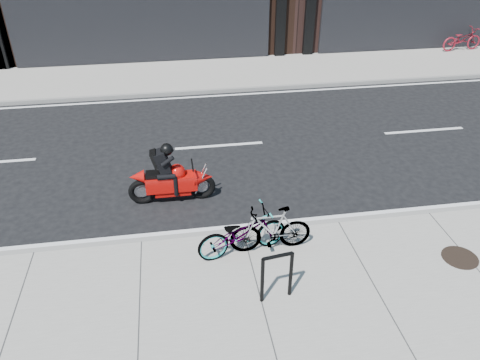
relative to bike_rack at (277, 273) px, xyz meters
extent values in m
plane|color=black|center=(-0.25, 3.84, -0.68)|extent=(120.00, 120.00, 0.00)
cube|color=gray|center=(-0.25, -1.16, -0.61)|extent=(60.00, 6.00, 0.13)
cube|color=gray|center=(-0.25, 11.59, -0.61)|extent=(60.00, 3.50, 0.13)
cylinder|color=black|center=(-0.25, -0.04, -0.10)|extent=(0.06, 0.06, 0.90)
cylinder|color=black|center=(0.25, 0.04, -0.10)|extent=(0.06, 0.06, 0.90)
cylinder|color=black|center=(0.00, 0.00, 0.35)|extent=(0.50, 0.13, 0.06)
imported|color=gray|center=(-0.37, 1.23, -0.09)|extent=(1.82, 0.95, 0.91)
imported|color=gray|center=(0.17, 1.24, -0.08)|extent=(1.55, 0.45, 0.93)
torus|color=black|center=(-0.93, 3.38, -0.38)|extent=(0.61, 0.13, 0.61)
torus|color=black|center=(-2.25, 3.38, -0.38)|extent=(0.61, 0.13, 0.61)
cube|color=#BB0C08|center=(-1.60, 3.38, -0.20)|extent=(1.11, 0.35, 0.35)
cone|color=#BB0C08|center=(-0.89, 3.38, -0.14)|extent=(0.42, 0.41, 0.41)
sphere|color=#BB0C08|center=(-1.46, 3.38, 0.04)|extent=(0.37, 0.37, 0.37)
cube|color=black|center=(-1.87, 3.38, 0.03)|extent=(0.51, 0.26, 0.11)
cylinder|color=silver|center=(-2.11, 3.54, -0.40)|extent=(0.51, 0.08, 0.08)
cube|color=black|center=(-1.74, 3.38, 0.34)|extent=(0.36, 0.33, 0.55)
cube|color=black|center=(-1.89, 3.38, 0.42)|extent=(0.22, 0.28, 0.37)
sphere|color=black|center=(-1.63, 3.38, 0.62)|extent=(0.27, 0.27, 0.27)
imported|color=maroon|center=(10.95, 12.73, -0.08)|extent=(1.85, 0.82, 0.94)
cylinder|color=black|center=(3.60, 0.43, -0.54)|extent=(0.87, 0.87, 0.02)
camera|label=1|loc=(-1.48, -5.46, 5.25)|focal=35.00mm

